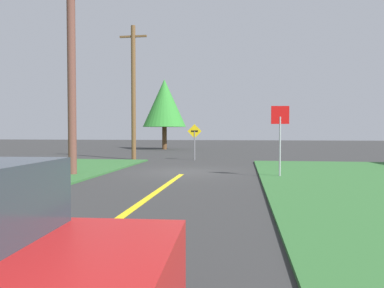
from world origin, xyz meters
The scene contains 7 objects.
ground_plane centered at (0.00, 0.00, 0.00)m, with size 120.00×120.00×0.00m, color #313131.
lane_stripe_center centered at (0.00, -8.00, 0.01)m, with size 0.20×14.00×0.01m, color yellow.
stop_sign centered at (4.07, -1.65, 1.99)m, with size 0.71×0.12×2.86m.
utility_pole_near centered at (-4.41, -2.09, 4.14)m, with size 1.80×0.34×8.10m.
utility_pole_mid centered at (-4.47, 6.95, 4.46)m, with size 1.80×0.29×8.69m.
direction_sign centered at (-0.46, 6.96, 1.43)m, with size 0.91×0.08×2.31m.
oak_tree_left centered at (-5.31, 20.64, 4.69)m, with size 4.38×4.38×7.11m.
Camera 1 is at (2.61, -16.86, 1.87)m, focal length 35.19 mm.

